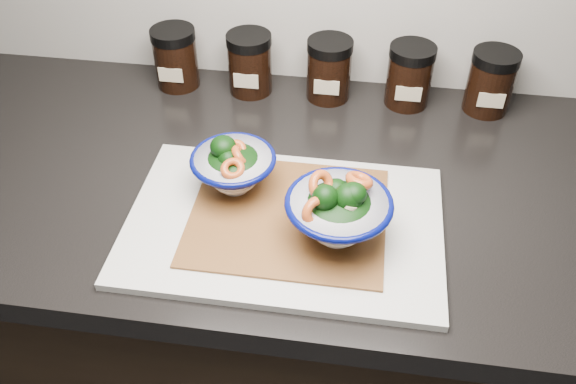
# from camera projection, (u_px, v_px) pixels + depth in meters

# --- Properties ---
(cabinet) EXTENTS (3.43, 0.58, 0.86)m
(cabinet) POSITION_uv_depth(u_px,v_px,m) (298.00, 348.00, 1.28)
(cabinet) COLOR black
(cabinet) RESTS_ON ground
(countertop) EXTENTS (3.50, 0.60, 0.04)m
(countertop) POSITION_uv_depth(u_px,v_px,m) (301.00, 188.00, 0.97)
(countertop) COLOR black
(countertop) RESTS_ON cabinet
(cutting_board) EXTENTS (0.45, 0.30, 0.01)m
(cutting_board) POSITION_uv_depth(u_px,v_px,m) (284.00, 225.00, 0.88)
(cutting_board) COLOR beige
(cutting_board) RESTS_ON countertop
(bamboo_mat) EXTENTS (0.28, 0.24, 0.00)m
(bamboo_mat) POSITION_uv_depth(u_px,v_px,m) (288.00, 216.00, 0.88)
(bamboo_mat) COLOR brown
(bamboo_mat) RESTS_ON cutting_board
(bowl_left) EXTENTS (0.13, 0.13, 0.09)m
(bowl_left) POSITION_uv_depth(u_px,v_px,m) (233.00, 167.00, 0.89)
(bowl_left) COLOR white
(bowl_left) RESTS_ON bamboo_mat
(bowl_right) EXTENTS (0.15, 0.15, 0.11)m
(bowl_right) POSITION_uv_depth(u_px,v_px,m) (338.00, 212.00, 0.81)
(bowl_right) COLOR white
(bowl_right) RESTS_ON bamboo_mat
(spice_jar_a) EXTENTS (0.08, 0.08, 0.11)m
(spice_jar_a) POSITION_uv_depth(u_px,v_px,m) (176.00, 58.00, 1.13)
(spice_jar_a) COLOR black
(spice_jar_a) RESTS_ON countertop
(spice_jar_b) EXTENTS (0.08, 0.08, 0.11)m
(spice_jar_b) POSITION_uv_depth(u_px,v_px,m) (250.00, 63.00, 1.11)
(spice_jar_b) COLOR black
(spice_jar_b) RESTS_ON countertop
(spice_jar_c) EXTENTS (0.08, 0.08, 0.11)m
(spice_jar_c) POSITION_uv_depth(u_px,v_px,m) (329.00, 69.00, 1.10)
(spice_jar_c) COLOR black
(spice_jar_c) RESTS_ON countertop
(spice_jar_d) EXTENTS (0.08, 0.08, 0.11)m
(spice_jar_d) POSITION_uv_depth(u_px,v_px,m) (409.00, 75.00, 1.08)
(spice_jar_d) COLOR black
(spice_jar_d) RESTS_ON countertop
(spice_jar_e) EXTENTS (0.08, 0.08, 0.11)m
(spice_jar_e) POSITION_uv_depth(u_px,v_px,m) (491.00, 82.00, 1.07)
(spice_jar_e) COLOR black
(spice_jar_e) RESTS_ON countertop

